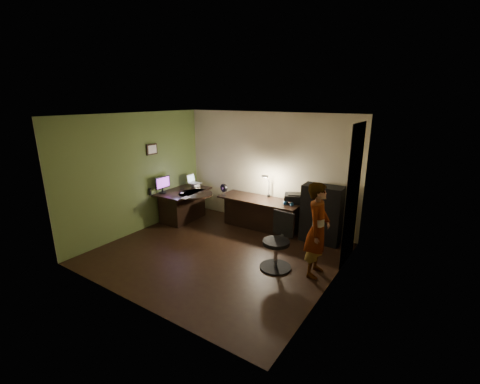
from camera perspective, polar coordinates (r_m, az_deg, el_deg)
The scene contains 27 objects.
floor at distance 6.58m, azimuth -4.03°, elevation -10.81°, with size 4.50×4.00×0.01m, color black.
ceiling at distance 5.86m, azimuth -4.57°, elevation 13.48°, with size 4.50×4.00×0.01m, color silver.
wall_back at distance 7.71m, azimuth 4.86°, elevation 3.99°, with size 4.50×0.01×2.70m, color tan.
wall_front at distance 4.74m, azimuth -19.30°, elevation -4.88°, with size 4.50×0.01×2.70m, color tan.
wall_left at distance 7.64m, azimuth -17.83°, elevation 3.13°, with size 0.01×4.00×2.70m, color tan.
wall_right at distance 5.08m, azimuth 16.32°, elevation -3.20°, with size 0.01×4.00×2.70m, color tan.
green_wall_overlay at distance 7.63m, azimuth -17.76°, elevation 3.11°, with size 0.00×4.00×2.70m, color #4F632E.
arched_doorway at distance 6.16m, azimuth 19.41°, elevation -0.56°, with size 0.01×0.90×2.60m, color black.
french_door at distance 4.71m, azimuth 13.74°, elevation -8.52°, with size 0.02×0.92×2.10m, color white.
framed_picture at distance 7.80m, azimuth -15.42°, elevation 7.34°, with size 0.04×0.30×0.25m, color black.
desk_left at distance 8.24m, azimuth -9.96°, elevation -2.36°, with size 0.82×1.34×0.77m, color black.
desk_right at distance 7.59m, azimuth 3.46°, elevation -3.90°, with size 1.97×0.69×0.74m, color black.
cabinet at distance 7.05m, azimuth 14.30°, elevation -3.82°, with size 0.83×0.42×1.25m, color black.
laptop_stand at distance 8.43m, azimuth -7.94°, elevation 1.29°, with size 0.21×0.18×0.09m, color silver.
laptop at distance 8.39m, azimuth -7.98°, elevation 2.24°, with size 0.31×0.29×0.21m, color silver.
monitor at distance 7.98m, azimuth -13.65°, elevation 0.87°, with size 0.09×0.44×0.29m, color black.
mouse at distance 7.83m, azimuth -10.29°, elevation -0.19°, with size 0.07×0.10×0.04m, color silver.
phone at distance 8.25m, azimuth -10.20°, elevation 0.57°, with size 0.06×0.12×0.01m, color black.
pen at distance 7.94m, azimuth -9.90°, elevation -0.03°, with size 0.01×0.14×0.01m, color black.
speaker at distance 7.88m, azimuth -15.71°, elevation 0.05°, with size 0.06×0.06×0.17m, color black.
notepad at distance 7.50m, azimuth -9.61°, elevation -1.01°, with size 0.15×0.20×0.01m, color silver.
desk_fan at distance 7.67m, azimuth -2.85°, elevation 0.36°, with size 0.19×0.11×0.30m, color black.
headphones at distance 7.10m, azimuth 8.58°, elevation -2.00°, with size 0.21×0.09×0.10m, color #266196.
printer at distance 7.30m, azimuth 9.79°, elevation -1.07°, with size 0.48×0.37×0.21m, color black.
desk_lamp at distance 7.57m, azimuth 5.18°, elevation 1.25°, with size 0.14×0.27×0.60m, color black.
office_chair at distance 5.85m, azimuth 6.45°, elevation -8.85°, with size 0.58×0.58×1.03m, color black.
person at distance 5.66m, azimuth 13.61°, elevation -6.57°, with size 0.60×0.40×1.67m, color #D8A88C.
Camera 1 is at (3.60, -4.62, 2.99)m, focal length 24.00 mm.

